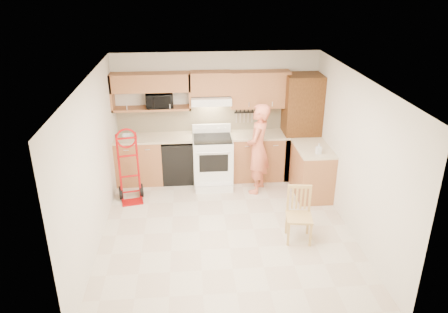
{
  "coord_description": "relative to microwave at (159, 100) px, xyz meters",
  "views": [
    {
      "loc": [
        -0.56,
        -6.02,
        3.93
      ],
      "look_at": [
        0.0,
        0.5,
        1.1
      ],
      "focal_mm": 34.89,
      "sensor_mm": 36.0,
      "label": 1
    }
  ],
  "objects": [
    {
      "name": "countertop_left",
      "position": [
        -0.14,
        -0.13,
        -0.71
      ],
      "size": [
        1.5,
        0.63,
        0.04
      ],
      "primitive_type": "cube",
      "color": "beige",
      "rests_on": "lower_cab_left"
    },
    {
      "name": "person",
      "position": [
        1.81,
        -0.74,
        -0.77
      ],
      "size": [
        0.63,
        0.74,
        1.72
      ],
      "primitive_type": "imported",
      "rotation": [
        0.0,
        0.0,
        -1.99
      ],
      "color": "#DA6D4E",
      "rests_on": "ground"
    },
    {
      "name": "pantry_tall",
      "position": [
        2.76,
        -0.14,
        -0.58
      ],
      "size": [
        0.7,
        0.6,
        2.1
      ],
      "primitive_type": "cube",
      "color": "#5C3515",
      "rests_on": "ground"
    },
    {
      "name": "microwave",
      "position": [
        0.0,
        0.0,
        0.0
      ],
      "size": [
        0.55,
        0.4,
        0.28
      ],
      "primitive_type": "imported",
      "rotation": [
        0.0,
        0.0,
        0.11
      ],
      "color": "black",
      "rests_on": "upper_shelf_mw"
    },
    {
      "name": "upper_shelf_mw",
      "position": [
        -0.14,
        0.0,
        -0.16
      ],
      "size": [
        1.5,
        0.33,
        0.04
      ],
      "primitive_type": "cube",
      "color": "#9E6039",
      "rests_on": "wall_back"
    },
    {
      "name": "countertop_return",
      "position": [
        2.81,
        -0.94,
        -0.71
      ],
      "size": [
        0.63,
        1.0,
        0.04
      ],
      "primitive_type": "cube",
      "color": "beige",
      "rests_on": "cab_return_right"
    },
    {
      "name": "range_hood",
      "position": [
        0.99,
        -0.06,
        -0.0
      ],
      "size": [
        0.76,
        0.46,
        0.14
      ],
      "primitive_type": "cube",
      "color": "white",
      "rests_on": "wall_back"
    },
    {
      "name": "upper_cab_right",
      "position": [
        1.94,
        0.0,
        0.17
      ],
      "size": [
        1.14,
        0.33,
        0.7
      ],
      "primitive_type": "cube",
      "color": "#9E6039",
      "rests_on": "wall_back"
    },
    {
      "name": "bowl",
      "position": [
        -0.64,
        -0.14,
        -0.67
      ],
      "size": [
        0.24,
        0.24,
        0.05
      ],
      "primitive_type": "imported",
      "rotation": [
        0.0,
        0.0,
        0.13
      ],
      "color": "white",
      "rests_on": "countertop_left"
    },
    {
      "name": "range",
      "position": [
        1.0,
        -0.36,
        -1.07
      ],
      "size": [
        0.76,
        1.0,
        1.12
      ],
      "primitive_type": null,
      "color": "white",
      "rests_on": "ground"
    },
    {
      "name": "countertop_right",
      "position": [
        1.94,
        -0.13,
        -0.71
      ],
      "size": [
        1.14,
        0.63,
        0.04
      ],
      "primitive_type": "cube",
      "color": "beige",
      "rests_on": "lower_cab_right"
    },
    {
      "name": "knife_strip",
      "position": [
        1.66,
        0.12,
        -0.39
      ],
      "size": [
        0.4,
        0.05,
        0.29
      ],
      "primitive_type": null,
      "color": "black",
      "rests_on": "backsplash"
    },
    {
      "name": "lower_cab_right",
      "position": [
        1.94,
        -0.14,
        -1.18
      ],
      "size": [
        1.14,
        0.6,
        0.9
      ],
      "primitive_type": "cube",
      "color": "#9E6039",
      "rests_on": "ground"
    },
    {
      "name": "backsplash",
      "position": [
        1.11,
        0.15,
        -0.43
      ],
      "size": [
        3.92,
        0.03,
        0.55
      ],
      "primitive_type": "cube",
      "color": "beige",
      "rests_on": "wall_back"
    },
    {
      "name": "ceiling",
      "position": [
        1.11,
        -2.08,
        0.88
      ],
      "size": [
        4.0,
        4.5,
        0.02
      ],
      "primitive_type": "cube",
      "color": "white",
      "rests_on": "ground"
    },
    {
      "name": "dining_chair",
      "position": [
        2.2,
        -2.44,
        -1.2
      ],
      "size": [
        0.44,
        0.47,
        0.87
      ],
      "primitive_type": null,
      "rotation": [
        0.0,
        0.0,
        -0.13
      ],
      "color": "tan",
      "rests_on": "ground"
    },
    {
      "name": "hand_truck",
      "position": [
        -0.54,
        -0.93,
        -1.0
      ],
      "size": [
        0.58,
        0.54,
        1.27
      ],
      "primitive_type": null,
      "rotation": [
        0.0,
        0.0,
        0.19
      ],
      "color": "#A40A0B",
      "rests_on": "ground"
    },
    {
      "name": "wall_back",
      "position": [
        1.11,
        0.17,
        -0.38
      ],
      "size": [
        4.0,
        0.02,
        2.5
      ],
      "primitive_type": "cube",
      "color": "beige",
      "rests_on": "ground"
    },
    {
      "name": "soap_bottle",
      "position": [
        2.81,
        -1.22,
        -0.6
      ],
      "size": [
        0.1,
        0.1,
        0.19
      ],
      "primitive_type": "imported",
      "rotation": [
        0.0,
        0.0,
        0.15
      ],
      "color": "white",
      "rests_on": "countertop_return"
    },
    {
      "name": "floor",
      "position": [
        1.11,
        -2.08,
        -1.64
      ],
      "size": [
        4.0,
        4.5,
        0.02
      ],
      "primitive_type": "cube",
      "color": "beige",
      "rests_on": "ground"
    },
    {
      "name": "cab_return_right",
      "position": [
        2.81,
        -0.94,
        -1.18
      ],
      "size": [
        0.6,
        1.0,
        0.9
      ],
      "primitive_type": "cube",
      "color": "#9E6039",
      "rests_on": "ground"
    },
    {
      "name": "dishwasher",
      "position": [
        0.31,
        -0.14,
        -1.21
      ],
      "size": [
        0.6,
        0.6,
        0.85
      ],
      "primitive_type": "cube",
      "color": "black",
      "rests_on": "ground"
    },
    {
      "name": "upper_cab_left",
      "position": [
        -0.14,
        0.0,
        0.35
      ],
      "size": [
        1.5,
        0.33,
        0.34
      ],
      "primitive_type": "cube",
      "color": "#9E6039",
      "rests_on": "wall_back"
    },
    {
      "name": "wall_front",
      "position": [
        1.11,
        -4.34,
        -0.38
      ],
      "size": [
        4.0,
        0.02,
        2.5
      ],
      "primitive_type": "cube",
      "color": "beige",
      "rests_on": "ground"
    },
    {
      "name": "wall_left",
      "position": [
        -0.9,
        -2.08,
        -0.38
      ],
      "size": [
        0.02,
        4.5,
        2.5
      ],
      "primitive_type": "cube",
      "color": "beige",
      "rests_on": "ground"
    },
    {
      "name": "lower_cab_left",
      "position": [
        -0.44,
        -0.14,
        -1.18
      ],
      "size": [
        0.9,
        0.6,
        0.9
      ],
      "primitive_type": "cube",
      "color": "#9E6039",
      "rests_on": "ground"
    },
    {
      "name": "wall_right",
      "position": [
        3.12,
        -2.08,
        -0.38
      ],
      "size": [
        0.02,
        4.5,
        2.5
      ],
      "primitive_type": "cube",
      "color": "beige",
      "rests_on": "ground"
    },
    {
      "name": "upper_cab_center",
      "position": [
        0.99,
        0.0,
        0.31
      ],
      "size": [
        0.76,
        0.33,
        0.44
      ],
      "primitive_type": "cube",
      "color": "#9E6039",
      "rests_on": "wall_back"
    }
  ]
}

